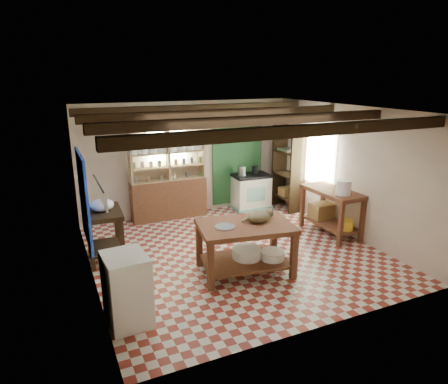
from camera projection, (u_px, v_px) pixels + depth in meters
name	position (u px, v px, depth m)	size (l,w,h in m)	color
floor	(235.00, 253.00, 7.37)	(5.00, 5.00, 0.02)	maroon
ceiling	(236.00, 109.00, 6.64)	(5.00, 5.00, 0.02)	#4D4D52
wall_back	(188.00, 159.00, 9.19)	(5.00, 0.04, 2.60)	beige
wall_front	(326.00, 235.00, 4.82)	(5.00, 0.04, 2.60)	beige
wall_left	(87.00, 203.00, 6.02)	(0.04, 5.00, 2.60)	beige
wall_right	(348.00, 171.00, 7.99)	(0.04, 5.00, 2.60)	beige
ceiling_beams	(236.00, 117.00, 6.67)	(5.00, 3.80, 0.15)	black
blue_wall_patch	(84.00, 199.00, 6.87)	(0.04, 1.40, 1.60)	blue
green_wall_patch	(237.00, 156.00, 9.67)	(1.30, 0.04, 2.30)	#1F4D26
window_back	(167.00, 143.00, 8.86)	(0.90, 0.02, 0.80)	white
window_right	(317.00, 157.00, 8.83)	(0.02, 1.30, 1.20)	white
utensil_rail	(99.00, 192.00, 4.85)	(0.06, 0.90, 0.28)	black
pot_rack	(246.00, 119.00, 9.04)	(0.86, 0.12, 0.36)	black
shelving_unit	(168.00, 171.00, 8.86)	(1.70, 0.34, 2.20)	tan
tall_rack	(288.00, 168.00, 9.56)	(0.40, 0.86, 2.00)	black
work_table	(245.00, 248.00, 6.54)	(1.50, 1.00, 0.85)	brown
stove	(251.00, 191.00, 9.71)	(0.87, 0.59, 0.85)	white
prep_table	(105.00, 235.00, 7.00)	(0.62, 0.90, 0.91)	black
white_cabinet	(127.00, 289.00, 5.19)	(0.53, 0.64, 0.96)	white
right_counter	(331.00, 212.00, 8.12)	(0.66, 1.32, 0.94)	brown
cat	(259.00, 216.00, 6.50)	(0.41, 0.31, 0.18)	#8B7B51
steel_tray	(225.00, 227.00, 6.28)	(0.33, 0.33, 0.02)	#AEAFB6
basin_large	(247.00, 253.00, 6.63)	(0.48, 0.48, 0.17)	white
basin_small	(273.00, 255.00, 6.59)	(0.40, 0.40, 0.14)	white
kettle_left	(242.00, 171.00, 9.47)	(0.19, 0.19, 0.22)	#AEAFB6
kettle_right	(255.00, 170.00, 9.60)	(0.16, 0.16, 0.20)	black
enamel_bowl	(102.00, 205.00, 6.85)	(0.41, 0.41, 0.20)	white
white_bucket	(344.00, 188.00, 7.62)	(0.28, 0.28, 0.28)	white
wicker_basket	(321.00, 211.00, 8.40)	(0.44, 0.35, 0.31)	olive
yellow_tub	(346.00, 225.00, 7.76)	(0.28, 0.28, 0.21)	gold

